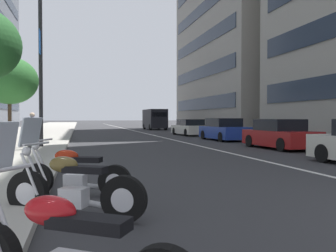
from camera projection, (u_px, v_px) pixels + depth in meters
The scene contains 11 objects.
sidewalk_right_plaza at pixel (25, 134), 30.75m from camera, with size 160.00×8.05×0.15m, color #A39E93.
lane_centre_stripe at pixel (137, 131), 38.25m from camera, with size 110.00×0.16×0.01m, color silver.
motorcycle_by_sign_pole at pixel (72, 188), 5.18m from camera, with size 1.22×2.02×1.50m.
motorcycle_under_tarp at pixel (74, 175), 6.59m from camera, with size 0.96×2.04×1.09m.
car_following_behind at pixel (280, 135), 16.92m from camera, with size 4.20×2.01×1.43m.
car_far_down_avenue at pixel (224, 130), 23.21m from camera, with size 4.37×2.03×1.46m.
car_lead_in_lane at pixel (190, 128), 29.90m from camera, with size 4.76×2.05×1.37m.
delivery_van_ahead at pixel (155, 119), 44.71m from camera, with size 5.19×2.30×2.56m.
street_lamp_with_banners at pixel (46, 34), 16.43m from camera, with size 1.26×2.13×8.99m.
street_tree_far_plaza at pixel (9, 81), 21.39m from camera, with size 3.39×3.39×5.05m.
pedestrian_on_plaza at pixel (32, 131), 15.06m from camera, with size 0.46×0.47×1.57m.
Camera 1 is at (-2.87, 6.19, 1.49)m, focal length 37.57 mm.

